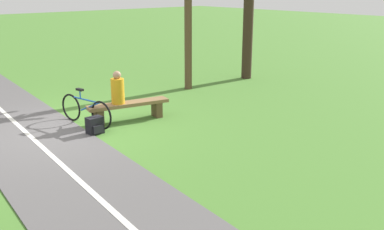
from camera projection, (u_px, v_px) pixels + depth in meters
name	position (u px, v px, depth m)	size (l,w,h in m)	color
ground_plane	(58.00, 130.00, 9.70)	(80.00, 80.00, 0.00)	#477A2D
paved_path	(115.00, 213.00, 6.19)	(2.25, 36.00, 0.02)	#565454
path_centre_line	(115.00, 213.00, 6.18)	(0.10, 32.00, 0.00)	silver
bench	(129.00, 108.00, 10.31)	(1.97, 0.76, 0.45)	brown
person_seated	(118.00, 89.00, 10.06)	(0.36, 0.36, 0.77)	orange
bicycle	(86.00, 110.00, 9.98)	(0.39, 1.68, 0.84)	black
backpack	(95.00, 126.00, 9.44)	(0.35, 0.29, 0.38)	black
tree_mid_field	(187.00, 16.00, 12.95)	(1.71, 1.71, 4.73)	brown
tree_by_path	(248.00, 6.00, 14.40)	(1.26, 1.18, 5.26)	#38281E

